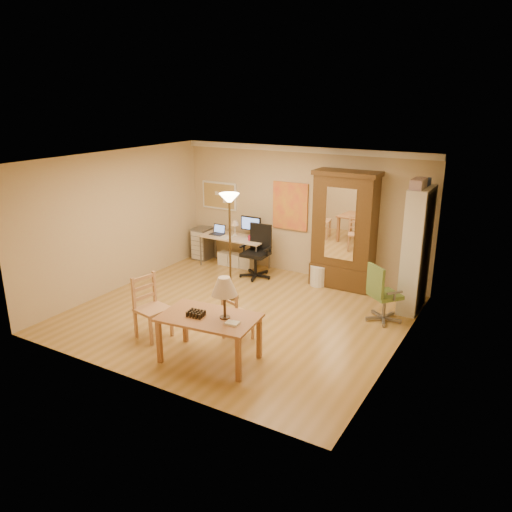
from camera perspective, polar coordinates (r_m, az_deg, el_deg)
The scene contains 16 objects.
floor at distance 8.84m, azimuth -2.00°, elevation -6.66°, with size 5.50×5.50×0.00m, color olive.
crown_molding at distance 10.25m, azimuth 5.33°, elevation 12.05°, with size 5.50×0.08×0.12m, color white.
corkboard at distance 11.44m, azimuth -4.22°, elevation 6.90°, with size 0.90×0.04×0.62m, color tan.
art_panel_left at distance 10.56m, azimuth 3.93°, elevation 5.70°, with size 0.80×0.04×1.00m, color yellow.
art_panel_right at distance 10.20m, azimuth 8.48°, elevation 5.12°, with size 0.75×0.04×0.95m, color teal.
dining_table at distance 7.06m, azimuth -4.77°, elevation -5.99°, with size 1.46×0.98×1.30m.
ladder_chair_back at distance 7.83m, azimuth -2.25°, elevation -6.84°, with size 0.49×0.48×0.85m.
ladder_chair_left at distance 8.05m, azimuth -11.87°, elevation -5.94°, with size 0.53×0.54×1.01m.
torchiere_lamp at distance 9.03m, azimuth -3.05°, elevation 4.67°, with size 0.36×0.36×2.01m.
computer_desk at distance 11.09m, azimuth -2.24°, elevation 0.88°, with size 1.54×0.67×1.17m.
office_chair_black at distance 10.51m, azimuth 0.05°, elevation -0.83°, with size 0.68×0.68×1.11m.
office_chair_green at distance 8.75m, azimuth 14.24°, elevation -5.55°, with size 0.64×0.65×1.01m.
drawer_cart at distance 11.74m, azimuth -6.14°, elevation 1.46°, with size 0.37×0.44×0.74m.
armoire at distance 9.96m, azimuth 10.05°, elevation 2.10°, with size 1.26×0.60×2.32m.
bookshelf at distance 9.14m, azimuth 17.85°, elevation 0.63°, with size 0.33×0.88×2.20m.
wastebin at distance 10.15m, azimuth 7.15°, elevation -2.21°, with size 0.33×0.33×0.42m, color silver.
Camera 1 is at (4.30, -6.79, 3.67)m, focal length 35.00 mm.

